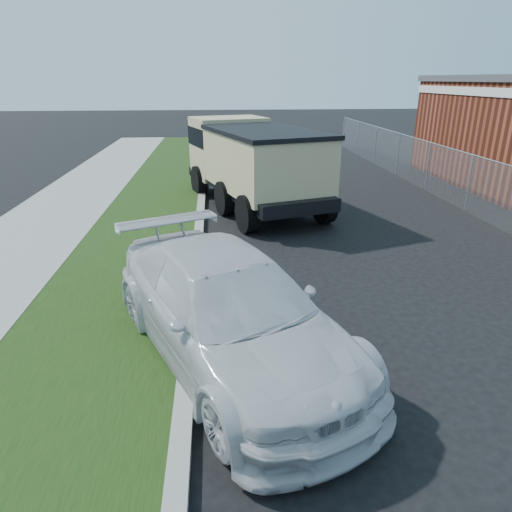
{
  "coord_description": "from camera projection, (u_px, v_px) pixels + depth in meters",
  "views": [
    {
      "loc": [
        -2.1,
        -6.75,
        4.03
      ],
      "look_at": [
        -1.4,
        1.0,
        1.0
      ],
      "focal_mm": 32.0,
      "sensor_mm": 36.0,
      "label": 1
    }
  ],
  "objects": [
    {
      "name": "ground",
      "position": [
        341.0,
        328.0,
        7.9
      ],
      "size": [
        120.0,
        120.0,
        0.0
      ],
      "primitive_type": "plane",
      "color": "black",
      "rests_on": "ground"
    },
    {
      "name": "streetside",
      "position": [
        48.0,
        288.0,
        9.27
      ],
      "size": [
        6.12,
        50.0,
        0.15
      ],
      "color": "gray",
      "rests_on": "ground"
    },
    {
      "name": "chainlink_fence",
      "position": [
        471.0,
        172.0,
        14.44
      ],
      "size": [
        0.06,
        30.06,
        30.0
      ],
      "color": "slate",
      "rests_on": "ground"
    },
    {
      "name": "parking_meter",
      "position": [
        183.0,
        298.0,
        6.59
      ],
      "size": [
        0.19,
        0.13,
        1.31
      ],
      "rotation": [
        0.0,
        0.0,
        -0.04
      ],
      "color": "#3F4247",
      "rests_on": "ground"
    },
    {
      "name": "white_wagon",
      "position": [
        227.0,
        306.0,
        6.92
      ],
      "size": [
        4.39,
        6.03,
        1.62
      ],
      "primitive_type": "imported",
      "rotation": [
        0.0,
        0.0,
        0.43
      ],
      "color": "silver",
      "rests_on": "ground"
    },
    {
      "name": "dump_truck",
      "position": [
        250.0,
        159.0,
        15.12
      ],
      "size": [
        4.53,
        7.4,
        2.73
      ],
      "rotation": [
        0.0,
        0.0,
        0.3
      ],
      "color": "black",
      "rests_on": "ground"
    }
  ]
}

